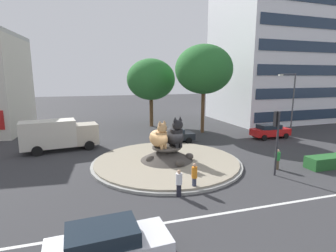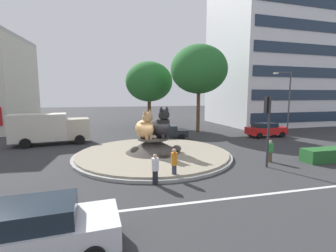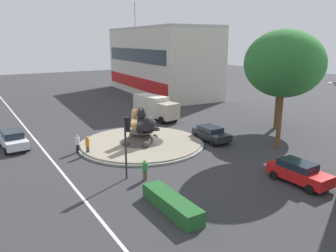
{
  "view_description": "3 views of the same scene",
  "coord_description": "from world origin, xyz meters",
  "px_view_note": "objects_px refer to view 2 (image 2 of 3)",
  "views": [
    {
      "loc": [
        -5.59,
        -19.26,
        6.85
      ],
      "look_at": [
        0.72,
        2.04,
        2.65
      ],
      "focal_mm": 27.87,
      "sensor_mm": 36.0,
      "label": 1
    },
    {
      "loc": [
        -3.19,
        -17.52,
        4.62
      ],
      "look_at": [
        1.47,
        1.15,
        2.11
      ],
      "focal_mm": 25.33,
      "sensor_mm": 36.0,
      "label": 2
    },
    {
      "loc": [
        27.24,
        -13.97,
        9.7
      ],
      "look_at": [
        3.08,
        1.07,
        2.37
      ],
      "focal_mm": 35.69,
      "sensor_mm": 36.0,
      "label": 3
    }
  ],
  "objects_px": {
    "cat_statue_black": "(161,126)",
    "delivery_box_truck": "(49,128)",
    "broadleaf_tree_behind_island": "(199,69)",
    "cat_statue_calico": "(145,128)",
    "office_tower": "(277,47)",
    "pedestrian_white_shirt": "(155,169)",
    "traffic_light_mast": "(268,118)",
    "hatchback_near_shophouse": "(166,132)",
    "streetlight_arm": "(287,99)",
    "pedestrian_green_shirt": "(270,151)",
    "pedestrian_orange_shirt": "(174,163)",
    "parked_car_right": "(36,230)",
    "second_tree_near_tower": "(149,82)",
    "sedan_on_far_lane": "(266,129)"
  },
  "relations": [
    {
      "from": "office_tower",
      "to": "pedestrian_white_shirt",
      "type": "distance_m",
      "value": 35.24
    },
    {
      "from": "office_tower",
      "to": "sedan_on_far_lane",
      "type": "bearing_deg",
      "value": -132.88
    },
    {
      "from": "pedestrian_green_shirt",
      "to": "broadleaf_tree_behind_island",
      "type": "bearing_deg",
      "value": 111.52
    },
    {
      "from": "second_tree_near_tower",
      "to": "pedestrian_white_shirt",
      "type": "relative_size",
      "value": 5.74
    },
    {
      "from": "broadleaf_tree_behind_island",
      "to": "sedan_on_far_lane",
      "type": "height_order",
      "value": "broadleaf_tree_behind_island"
    },
    {
      "from": "pedestrian_white_shirt",
      "to": "parked_car_right",
      "type": "bearing_deg",
      "value": -60.03
    },
    {
      "from": "cat_statue_calico",
      "to": "delivery_box_truck",
      "type": "distance_m",
      "value": 10.34
    },
    {
      "from": "cat_statue_black",
      "to": "delivery_box_truck",
      "type": "height_order",
      "value": "cat_statue_black"
    },
    {
      "from": "cat_statue_black",
      "to": "pedestrian_white_shirt",
      "type": "xyz_separation_m",
      "value": [
        -1.64,
        -5.94,
        -1.43
      ]
    },
    {
      "from": "office_tower",
      "to": "parked_car_right",
      "type": "height_order",
      "value": "office_tower"
    },
    {
      "from": "cat_statue_black",
      "to": "hatchback_near_shophouse",
      "type": "relative_size",
      "value": 0.61
    },
    {
      "from": "broadleaf_tree_behind_island",
      "to": "second_tree_near_tower",
      "type": "distance_m",
      "value": 7.89
    },
    {
      "from": "broadleaf_tree_behind_island",
      "to": "office_tower",
      "type": "bearing_deg",
      "value": 22.1
    },
    {
      "from": "traffic_light_mast",
      "to": "streetlight_arm",
      "type": "relative_size",
      "value": 0.63
    },
    {
      "from": "traffic_light_mast",
      "to": "pedestrian_white_shirt",
      "type": "xyz_separation_m",
      "value": [
        -7.55,
        -1.32,
        -2.34
      ]
    },
    {
      "from": "cat_statue_calico",
      "to": "sedan_on_far_lane",
      "type": "height_order",
      "value": "cat_statue_calico"
    },
    {
      "from": "broadleaf_tree_behind_island",
      "to": "pedestrian_orange_shirt",
      "type": "xyz_separation_m",
      "value": [
        -7.4,
        -15.51,
        -6.8
      ]
    },
    {
      "from": "cat_statue_black",
      "to": "second_tree_near_tower",
      "type": "height_order",
      "value": "second_tree_near_tower"
    },
    {
      "from": "cat_statue_calico",
      "to": "cat_statue_black",
      "type": "xyz_separation_m",
      "value": [
        1.27,
        0.07,
        0.09
      ]
    },
    {
      "from": "pedestrian_green_shirt",
      "to": "parked_car_right",
      "type": "distance_m",
      "value": 14.6
    },
    {
      "from": "second_tree_near_tower",
      "to": "parked_car_right",
      "type": "distance_m",
      "value": 28.2
    },
    {
      "from": "pedestrian_green_shirt",
      "to": "hatchback_near_shophouse",
      "type": "height_order",
      "value": "pedestrian_green_shirt"
    },
    {
      "from": "broadleaf_tree_behind_island",
      "to": "streetlight_arm",
      "type": "bearing_deg",
      "value": -27.63
    },
    {
      "from": "office_tower",
      "to": "pedestrian_green_shirt",
      "type": "xyz_separation_m",
      "value": [
        -16.0,
        -20.31,
        -11.58
      ]
    },
    {
      "from": "office_tower",
      "to": "pedestrian_orange_shirt",
      "type": "bearing_deg",
      "value": -138.94
    },
    {
      "from": "cat_statue_calico",
      "to": "parked_car_right",
      "type": "bearing_deg",
      "value": -43.28
    },
    {
      "from": "traffic_light_mast",
      "to": "streetlight_arm",
      "type": "distance_m",
      "value": 14.17
    },
    {
      "from": "streetlight_arm",
      "to": "parked_car_right",
      "type": "height_order",
      "value": "streetlight_arm"
    },
    {
      "from": "traffic_light_mast",
      "to": "office_tower",
      "type": "relative_size",
      "value": 0.18
    },
    {
      "from": "traffic_light_mast",
      "to": "broadleaf_tree_behind_island",
      "type": "xyz_separation_m",
      "value": [
        1.02,
        14.7,
        4.54
      ]
    },
    {
      "from": "parked_car_right",
      "to": "pedestrian_orange_shirt",
      "type": "bearing_deg",
      "value": 39.68
    },
    {
      "from": "broadleaf_tree_behind_island",
      "to": "delivery_box_truck",
      "type": "bearing_deg",
      "value": -167.14
    },
    {
      "from": "broadleaf_tree_behind_island",
      "to": "cat_statue_calico",
      "type": "bearing_deg",
      "value": -128.92
    },
    {
      "from": "office_tower",
      "to": "broadleaf_tree_behind_island",
      "type": "height_order",
      "value": "office_tower"
    },
    {
      "from": "cat_statue_calico",
      "to": "cat_statue_black",
      "type": "relative_size",
      "value": 0.91
    },
    {
      "from": "traffic_light_mast",
      "to": "second_tree_near_tower",
      "type": "bearing_deg",
      "value": 2.02
    },
    {
      "from": "second_tree_near_tower",
      "to": "pedestrian_orange_shirt",
      "type": "bearing_deg",
      "value": -95.94
    },
    {
      "from": "cat_statue_black",
      "to": "streetlight_arm",
      "type": "xyz_separation_m",
      "value": [
        15.89,
        5.38,
        1.93
      ]
    },
    {
      "from": "broadleaf_tree_behind_island",
      "to": "hatchback_near_shophouse",
      "type": "height_order",
      "value": "broadleaf_tree_behind_island"
    },
    {
      "from": "pedestrian_green_shirt",
      "to": "pedestrian_orange_shirt",
      "type": "relative_size",
      "value": 0.89
    },
    {
      "from": "broadleaf_tree_behind_island",
      "to": "streetlight_arm",
      "type": "height_order",
      "value": "broadleaf_tree_behind_island"
    },
    {
      "from": "streetlight_arm",
      "to": "cat_statue_black",
      "type": "bearing_deg",
      "value": 27.05
    },
    {
      "from": "hatchback_near_shophouse",
      "to": "second_tree_near_tower",
      "type": "bearing_deg",
      "value": 93.44
    },
    {
      "from": "streetlight_arm",
      "to": "sedan_on_far_lane",
      "type": "height_order",
      "value": "streetlight_arm"
    },
    {
      "from": "cat_statue_black",
      "to": "traffic_light_mast",
      "type": "xyz_separation_m",
      "value": [
        5.91,
        -4.62,
        0.91
      ]
    },
    {
      "from": "delivery_box_truck",
      "to": "cat_statue_calico",
      "type": "bearing_deg",
      "value": -47.26
    },
    {
      "from": "cat_statue_calico",
      "to": "sedan_on_far_lane",
      "type": "bearing_deg",
      "value": 90.47
    },
    {
      "from": "broadleaf_tree_behind_island",
      "to": "delivery_box_truck",
      "type": "xyz_separation_m",
      "value": [
        -16.27,
        -3.71,
        -6.14
      ]
    },
    {
      "from": "broadleaf_tree_behind_island",
      "to": "cat_statue_black",
      "type": "bearing_deg",
      "value": -124.5
    },
    {
      "from": "streetlight_arm",
      "to": "pedestrian_green_shirt",
      "type": "bearing_deg",
      "value": 53.79
    }
  ]
}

